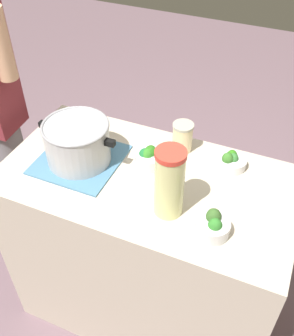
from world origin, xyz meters
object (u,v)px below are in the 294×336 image
Objects in this scene: cooking_pot at (77,142)px; mason_jar at (183,137)px; lemonade_pitcher at (169,183)px; broccoli_bowl_front at (231,161)px; broccoli_bowl_center at (213,225)px; broccoli_bowl_back at (149,157)px.

mason_jar is at bearing -147.02° from cooking_pot.
lemonade_pitcher is 2.39× the size of broccoli_bowl_front.
cooking_pot is 1.22× the size of lemonade_pitcher.
lemonade_pitcher reaches higher than broccoli_bowl_center.
cooking_pot is 0.63m from broccoli_bowl_center.
broccoli_bowl_back is at bearing -161.09° from cooking_pot.
broccoli_bowl_front is (-0.15, -0.32, -0.11)m from lemonade_pitcher.
broccoli_bowl_front is at bearing -85.69° from broccoli_bowl_center.
broccoli_bowl_center reaches higher than broccoli_bowl_front.
cooking_pot reaches higher than broccoli_bowl_center.
broccoli_bowl_center is (-0.25, 0.38, -0.03)m from mason_jar.
cooking_pot is 0.43m from mason_jar.
lemonade_pitcher is 0.20m from broccoli_bowl_center.
mason_jar is 0.46m from broccoli_bowl_center.
lemonade_pitcher is 2.32× the size of broccoli_bowl_center.
mason_jar is 1.09× the size of broccoli_bowl_center.
cooking_pot is 2.85× the size of broccoli_bowl_center.
mason_jar is at bearing -78.40° from lemonade_pitcher.
cooking_pot is at bearing 18.91° from broccoli_bowl_back.
cooking_pot is at bearing -14.69° from lemonade_pitcher.
broccoli_bowl_center is at bearing 122.66° from mason_jar.
broccoli_bowl_back is (0.31, 0.11, 0.01)m from broccoli_bowl_front.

